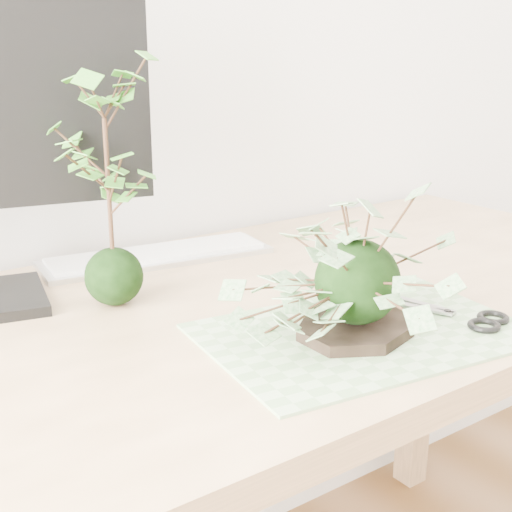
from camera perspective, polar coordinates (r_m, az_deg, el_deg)
name	(u,v)px	position (r m, az deg, el deg)	size (l,w,h in m)	color
desk	(236,362)	(1.05, -1.65, -8.45)	(1.60, 0.70, 0.74)	tan
cutting_mat	(364,333)	(0.92, 8.66, -6.08)	(0.41, 0.27, 0.00)	#709B62
stone_dish	(355,327)	(0.91, 7.96, -5.69)	(0.17, 0.17, 0.01)	black
ivy_kokedama	(359,243)	(0.88, 8.25, 1.06)	(0.36, 0.36, 0.21)	black
maple_kokedama	(105,134)	(0.98, -11.97, 9.56)	(0.22, 0.22, 0.34)	black
keyboard	(157,255)	(1.23, -7.92, 0.04)	(0.40, 0.17, 0.02)	silver
scissors	(469,319)	(0.98, 16.69, -4.88)	(0.09, 0.18, 0.01)	gray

